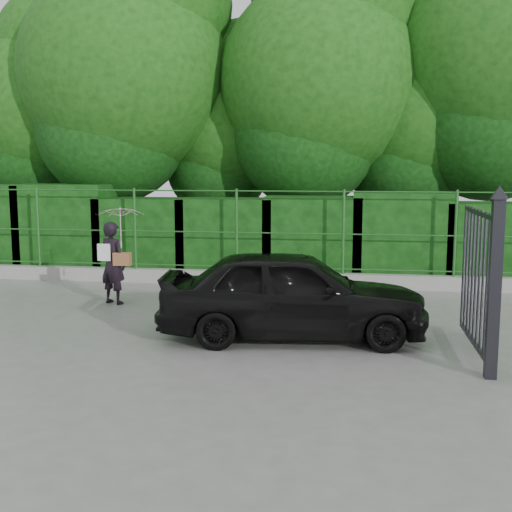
# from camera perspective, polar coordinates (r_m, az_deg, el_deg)

# --- Properties ---
(ground) EXTENTS (80.00, 80.00, 0.00)m
(ground) POSITION_cam_1_polar(r_m,az_deg,el_deg) (9.94, -8.69, -7.18)
(ground) COLOR gray
(kerb) EXTENTS (14.00, 0.25, 0.30)m
(kerb) POSITION_cam_1_polar(r_m,az_deg,el_deg) (14.16, -3.31, -1.90)
(kerb) COLOR #9E9E99
(kerb) RESTS_ON ground
(fence) EXTENTS (14.13, 0.06, 1.80)m
(fence) POSITION_cam_1_polar(r_m,az_deg,el_deg) (13.97, -2.46, 2.32)
(fence) COLOR #225B21
(fence) RESTS_ON kerb
(hedge) EXTENTS (14.20, 1.20, 2.15)m
(hedge) POSITION_cam_1_polar(r_m,az_deg,el_deg) (15.05, -3.24, 1.87)
(hedge) COLOR black
(hedge) RESTS_ON ground
(trees) EXTENTS (17.10, 6.15, 8.08)m
(trees) POSITION_cam_1_polar(r_m,az_deg,el_deg) (17.09, 2.75, 14.85)
(trees) COLOR black
(trees) RESTS_ON ground
(gate) EXTENTS (0.22, 2.33, 2.36)m
(gate) POSITION_cam_1_polar(r_m,az_deg,el_deg) (8.71, 19.82, -1.73)
(gate) COLOR black
(gate) RESTS_ON ground
(woman) EXTENTS (0.92, 0.89, 1.84)m
(woman) POSITION_cam_1_polar(r_m,az_deg,el_deg) (12.28, -12.20, 1.39)
(woman) COLOR black
(woman) RESTS_ON ground
(car) EXTENTS (4.14, 1.99, 1.37)m
(car) POSITION_cam_1_polar(r_m,az_deg,el_deg) (9.68, 3.29, -3.36)
(car) COLOR black
(car) RESTS_ON ground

